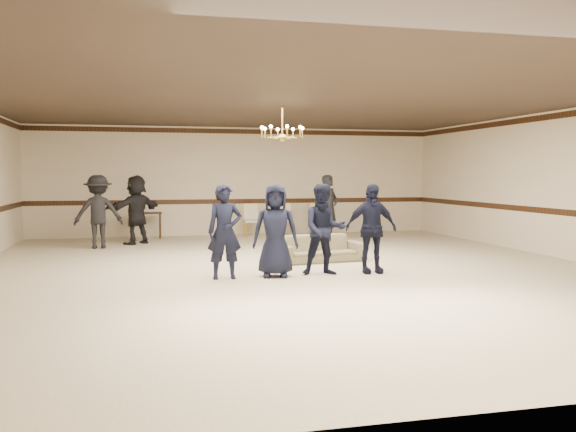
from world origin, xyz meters
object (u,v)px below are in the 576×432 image
boy_c (324,229)px  adult_mid (136,210)px  boy_b (275,231)px  settee (319,248)px  banquet_chair_right (318,219)px  chandelier (282,122)px  banquet_chair_mid (285,220)px  adult_left (98,212)px  adult_right (329,208)px  banquet_chair_left (252,221)px  boy_d (371,228)px  boy_a (225,232)px  console_table (146,225)px

boy_c → adult_mid: adult_mid is taller
boy_b → settee: size_ratio=0.87×
boy_b → banquet_chair_right: 7.44m
boy_b → adult_mid: (-2.43, 5.75, 0.07)m
banquet_chair_right → chandelier: bearing=-111.3°
chandelier → boy_c: (0.41, -1.59, -2.05)m
boy_b → banquet_chair_mid: boy_b is taller
boy_b → adult_mid: 6.25m
adult_left → adult_right: 6.01m
chandelier → banquet_chair_left: (0.31, 5.29, -2.41)m
boy_d → banquet_chair_right: size_ratio=1.76×
boy_c → adult_left: 6.59m
boy_a → boy_d: bearing=0.6°
settee → adult_left: 5.78m
adult_left → banquet_chair_right: adult_left is taller
boy_c → boy_d: size_ratio=1.00×
banquet_chair_mid → chandelier: bearing=-101.9°
boy_d → banquet_chair_left: 6.96m
boy_d → banquet_chair_left: size_ratio=1.76×
chandelier → boy_b: (-0.49, -1.59, -2.05)m
boy_a → banquet_chair_mid: 7.41m
boy_a → banquet_chair_left: (1.71, 6.88, -0.35)m
boy_d → banquet_chair_right: 6.97m
boy_d → adult_mid: size_ratio=0.92×
boy_b → banquet_chair_right: boy_b is taller
banquet_chair_left → console_table: bearing=177.7°
banquet_chair_left → banquet_chair_right: (2.00, 0.00, 0.00)m
boy_d → banquet_chair_mid: size_ratio=1.76×
console_table → chandelier: bearing=-65.8°
console_table → adult_mid: bearing=-101.9°
boy_d → adult_left: size_ratio=0.92×
banquet_chair_right → console_table: banquet_chair_right is taller
adult_left → adult_right: size_ratio=1.00×
banquet_chair_right → adult_right: bearing=-92.8°
boy_c → boy_d: bearing=8.2°
boy_c → console_table: 7.74m
banquet_chair_right → boy_a: bearing=-116.0°
chandelier → boy_a: 2.95m
settee → banquet_chair_mid: size_ratio=2.01×
boy_a → boy_b: size_ratio=1.00×
banquet_chair_mid → console_table: (-4.00, 0.20, -0.10)m
boy_a → boy_b: (0.90, 0.00, 0.00)m
settee → console_table: bearing=114.3°
chandelier → adult_left: 5.52m
settee → console_table: 6.47m
adult_right → banquet_chair_left: 2.45m
chandelier → console_table: chandelier is taller
adult_mid → console_table: size_ratio=2.02×
banquet_chair_mid → adult_mid: bearing=-163.0°
boy_d → chandelier: bearing=131.2°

